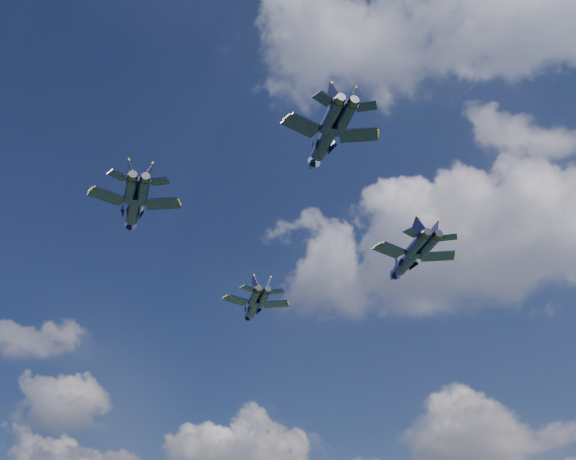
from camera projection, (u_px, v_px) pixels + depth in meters
The scene contains 4 objects.
jet_lead at pixel (253, 307), 114.62m from camera, with size 11.61×12.70×3.32m.
jet_left at pixel (133, 209), 93.10m from camera, with size 12.88×13.67×3.61m.
jet_right at pixel (407, 261), 103.21m from camera, with size 13.54×14.52×3.82m.
jet_slot at pixel (324, 142), 82.96m from camera, with size 12.57×13.39×3.54m.
Camera 1 is at (43.53, -76.58, 11.05)m, focal length 45.00 mm.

